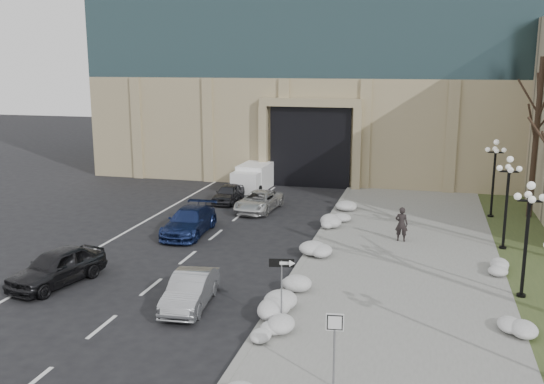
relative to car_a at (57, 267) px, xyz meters
The scene contains 24 objects.
sidewalk 14.74m from the car_a, 18.47° to the left, with size 9.00×40.00×0.12m, color gray.
curb 10.58m from the car_a, 26.23° to the left, with size 0.30×40.00×0.14m, color gray.
car_a is the anchor object (origin of this frame).
car_b 6.38m from the car_a, ahead, with size 1.39×3.98×1.31m, color #95979C.
car_c 8.85m from the car_a, 73.37° to the left, with size 2.01×4.95×1.44m, color navy.
car_d 15.22m from the car_a, 71.67° to the left, with size 2.07×4.48×1.25m, color silver.
car_e 16.37m from the car_a, 82.33° to the left, with size 1.45×3.60×1.22m, color #2C2C31.
pedestrian 16.82m from the car_a, 34.97° to the left, with size 0.66×0.43×1.80m, color black.
box_truck 21.42m from the car_a, 82.83° to the left, with size 2.26×5.84×1.83m.
one_way_sign 10.47m from the car_a, ahead, with size 0.94×0.29×2.49m.
keep_sign 13.78m from the car_a, 23.66° to the right, with size 0.51×0.11×2.37m.
snow_clump_c 10.41m from the car_a, 15.41° to the right, with size 1.10×1.60×0.36m, color silver.
snow_clump_d 10.01m from the car_a, 11.10° to the left, with size 1.10×1.60×0.36m, color silver.
snow_clump_e 11.76m from the car_a, 31.10° to the left, with size 1.10×1.60×0.36m, color silver.
snow_clump_f 15.32m from the car_a, 49.70° to the left, with size 1.10×1.60×0.36m, color silver.
snow_clump_g 18.22m from the car_a, 56.71° to the left, with size 1.10×1.60×0.36m, color silver.
snow_clump_i 18.11m from the car_a, ahead, with size 1.10×1.60×0.36m, color silver.
snow_clump_j 19.11m from the car_a, 17.65° to the left, with size 1.10×1.60×0.36m, color silver.
snow_clump_k 9.77m from the car_a, ahead, with size 1.10×1.60×0.36m, color silver.
snow_clump_l 16.11m from the car_a, 51.41° to the left, with size 1.10×1.60×0.36m, color silver.
lamppost_b 19.17m from the car_a, ahead, with size 1.18×1.18×4.76m.
lamppost_c 21.24m from the car_a, 27.25° to the left, with size 1.18×1.18×4.76m.
lamppost_d 24.88m from the car_a, 40.74° to the left, with size 1.18×1.18×4.76m.
tree_far 27.32m from the car_a, 38.48° to the left, with size 3.20×3.20×9.50m.
Camera 1 is at (4.34, -11.87, 9.26)m, focal length 40.00 mm.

